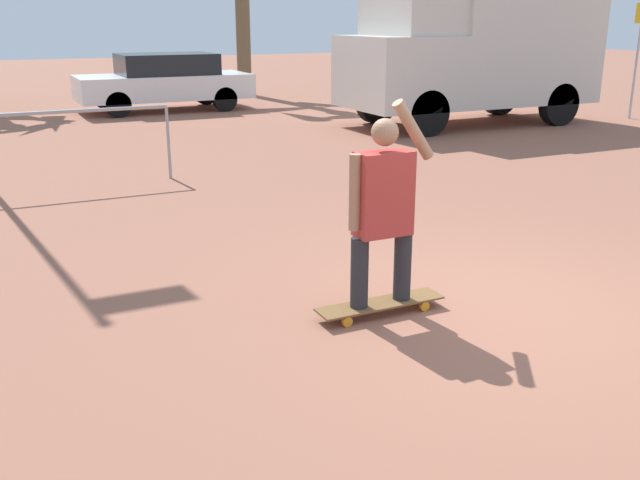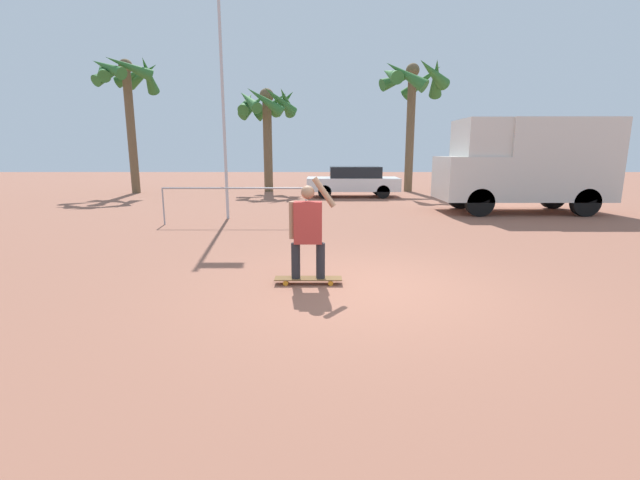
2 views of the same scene
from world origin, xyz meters
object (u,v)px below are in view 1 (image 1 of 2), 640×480
(skateboard, at_px, (380,304))
(camper_van, at_px, (475,44))
(street_sign, at_px, (638,46))
(parked_car_white, at_px, (165,81))
(person_skateboarder, at_px, (383,203))

(skateboard, bearing_deg, camper_van, 49.01)
(skateboard, distance_m, camper_van, 11.16)
(camper_van, distance_m, street_sign, 4.00)
(skateboard, xyz_separation_m, parked_car_white, (1.75, 13.68, 0.66))
(camper_van, height_order, street_sign, camper_van)
(camper_van, bearing_deg, street_sign, -13.32)
(parked_car_white, distance_m, street_sign, 11.32)
(skateboard, height_order, parked_car_white, parked_car_white)
(camper_van, distance_m, parked_car_white, 7.72)
(skateboard, xyz_separation_m, street_sign, (11.14, 7.41, 1.57))
(person_skateboarder, xyz_separation_m, parked_car_white, (1.75, 13.68, -0.18))
(skateboard, distance_m, street_sign, 13.47)
(skateboard, relative_size, camper_van, 0.19)
(parked_car_white, bearing_deg, camper_van, -44.19)
(person_skateboarder, height_order, camper_van, camper_van)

